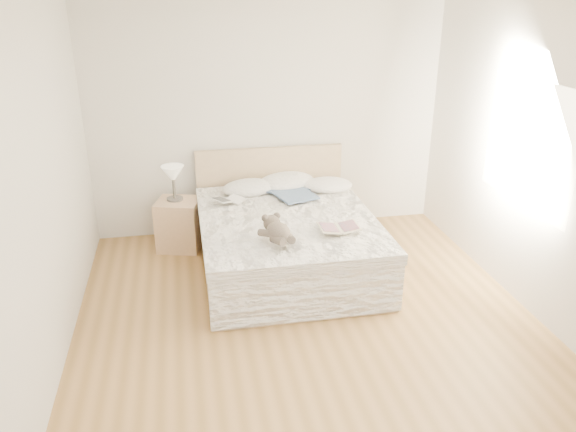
# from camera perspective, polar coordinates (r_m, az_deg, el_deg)

# --- Properties ---
(floor) EXTENTS (4.00, 4.50, 0.00)m
(floor) POSITION_cam_1_polar(r_m,az_deg,el_deg) (4.92, 2.38, -11.38)
(floor) COLOR brown
(floor) RESTS_ON ground
(wall_back) EXTENTS (4.00, 0.02, 2.70)m
(wall_back) POSITION_cam_1_polar(r_m,az_deg,el_deg) (6.44, -2.04, 10.10)
(wall_back) COLOR silver
(wall_back) RESTS_ON ground
(wall_front) EXTENTS (4.00, 0.02, 2.70)m
(wall_front) POSITION_cam_1_polar(r_m,az_deg,el_deg) (2.41, 15.50, -13.89)
(wall_front) COLOR silver
(wall_front) RESTS_ON ground
(wall_left) EXTENTS (0.02, 4.50, 2.70)m
(wall_left) POSITION_cam_1_polar(r_m,az_deg,el_deg) (4.32, -24.09, 1.71)
(wall_left) COLOR silver
(wall_left) RESTS_ON ground
(wall_right) EXTENTS (0.02, 4.50, 2.70)m
(wall_right) POSITION_cam_1_polar(r_m,az_deg,el_deg) (5.14, 24.99, 4.70)
(wall_right) COLOR silver
(wall_right) RESTS_ON ground
(window) EXTENTS (0.02, 1.30, 1.10)m
(window) POSITION_cam_1_polar(r_m,az_deg,el_deg) (5.34, 23.27, 6.73)
(window) COLOR white
(window) RESTS_ON wall_right
(bed) EXTENTS (1.72, 2.14, 1.00)m
(bed) POSITION_cam_1_polar(r_m,az_deg,el_deg) (5.78, -0.25, -2.33)
(bed) COLOR tan
(bed) RESTS_ON floor
(nightstand) EXTENTS (0.54, 0.51, 0.56)m
(nightstand) POSITION_cam_1_polar(r_m,az_deg,el_deg) (6.30, -10.97, -0.85)
(nightstand) COLOR tan
(nightstand) RESTS_ON floor
(table_lamp) EXTENTS (0.28, 0.28, 0.38)m
(table_lamp) POSITION_cam_1_polar(r_m,az_deg,el_deg) (6.14, -11.60, 4.03)
(table_lamp) COLOR #48433E
(table_lamp) RESTS_ON nightstand
(pillow_left) EXTENTS (0.65, 0.50, 0.18)m
(pillow_left) POSITION_cam_1_polar(r_m,az_deg,el_deg) (6.25, -4.02, 2.88)
(pillow_left) COLOR white
(pillow_left) RESTS_ON bed
(pillow_middle) EXTENTS (0.78, 0.64, 0.20)m
(pillow_middle) POSITION_cam_1_polar(r_m,az_deg,el_deg) (6.41, -0.18, 3.47)
(pillow_middle) COLOR white
(pillow_middle) RESTS_ON bed
(pillow_right) EXTENTS (0.59, 0.45, 0.16)m
(pillow_right) POSITION_cam_1_polar(r_m,az_deg,el_deg) (6.33, 4.10, 3.15)
(pillow_right) COLOR white
(pillow_right) RESTS_ON bed
(blouse) EXTENTS (0.77, 0.80, 0.02)m
(blouse) POSITION_cam_1_polar(r_m,az_deg,el_deg) (6.11, 0.40, 2.37)
(blouse) COLOR #3C5377
(blouse) RESTS_ON bed
(photo_book) EXTENTS (0.37, 0.35, 0.02)m
(photo_book) POSITION_cam_1_polar(r_m,az_deg,el_deg) (5.93, -6.06, 1.60)
(photo_book) COLOR white
(photo_book) RESTS_ON bed
(childrens_book) EXTENTS (0.39, 0.26, 0.03)m
(childrens_book) POSITION_cam_1_polar(r_m,az_deg,el_deg) (5.25, 5.17, -1.23)
(childrens_book) COLOR beige
(childrens_book) RESTS_ON bed
(teddy_bear) EXTENTS (0.36, 0.43, 0.19)m
(teddy_bear) POSITION_cam_1_polar(r_m,az_deg,el_deg) (4.96, -0.96, -2.37)
(teddy_bear) COLOR brown
(teddy_bear) RESTS_ON bed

